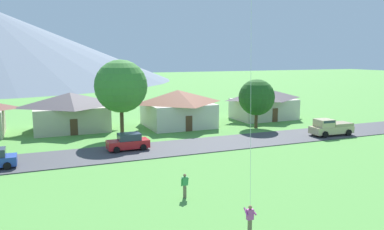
# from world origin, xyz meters

# --- Properties ---
(road_strip) EXTENTS (160.00, 6.56, 0.08)m
(road_strip) POSITION_xyz_m (0.00, 27.77, 0.04)
(road_strip) COLOR #424247
(road_strip) RESTS_ON ground
(mountain_east_ridge) EXTENTS (77.84, 77.84, 18.60)m
(mountain_east_ridge) POSITION_xyz_m (-13.52, 152.63, 9.30)
(mountain_east_ridge) COLOR slate
(mountain_east_ridge) RESTS_ON ground
(house_leftmost) EXTENTS (9.20, 8.62, 4.96)m
(house_leftmost) POSITION_xyz_m (8.76, 39.49, 2.57)
(house_leftmost) COLOR beige
(house_leftmost) RESTS_ON ground
(house_left_center) EXTENTS (9.57, 6.54, 4.70)m
(house_left_center) POSITION_xyz_m (22.97, 40.17, 2.43)
(house_left_center) COLOR beige
(house_left_center) RESTS_ON ground
(house_rightmost) EXTENTS (9.84, 7.71, 4.89)m
(house_rightmost) POSITION_xyz_m (-5.02, 42.11, 2.53)
(house_rightmost) COLOR beige
(house_rightmost) RESTS_ON ground
(tree_left_of_center) EXTENTS (6.11, 6.11, 9.14)m
(tree_left_of_center) POSITION_xyz_m (0.05, 34.91, 6.07)
(tree_left_of_center) COLOR #4C3823
(tree_left_of_center) RESTS_ON ground
(tree_center) EXTENTS (4.80, 4.80, 6.50)m
(tree_center) POSITION_xyz_m (17.98, 34.32, 4.09)
(tree_center) COLOR #4C3823
(tree_center) RESTS_ON ground
(parked_car_red_west_end) EXTENTS (4.21, 2.10, 1.68)m
(parked_car_red_west_end) POSITION_xyz_m (-0.69, 28.69, 0.87)
(parked_car_red_west_end) COLOR red
(parked_car_red_west_end) RESTS_ON road_strip
(pickup_truck_sand_west_side) EXTENTS (5.29, 2.51, 1.99)m
(pickup_truck_sand_west_side) POSITION_xyz_m (23.45, 26.41, 1.06)
(pickup_truck_sand_west_side) COLOR #C6B284
(pickup_truck_sand_west_side) RESTS_ON road_strip
(watcher_person) EXTENTS (0.56, 0.24, 1.68)m
(watcher_person) POSITION_xyz_m (-0.21, 14.26, 0.88)
(watcher_person) COLOR #70604C
(watcher_person) RESTS_ON ground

